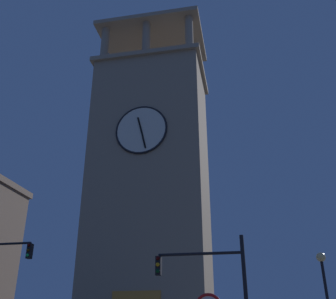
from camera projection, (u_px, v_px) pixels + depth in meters
clocktower at (151, 190)px, 31.59m from camera, size 9.38×7.34×29.23m
traffic_signal_mid at (214, 284)px, 15.36m from camera, size 3.60×0.41×5.23m
street_lamp at (325, 286)px, 18.47m from camera, size 0.44×0.44×5.15m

